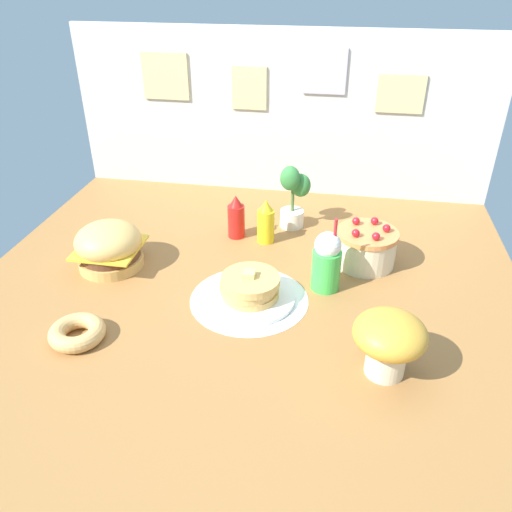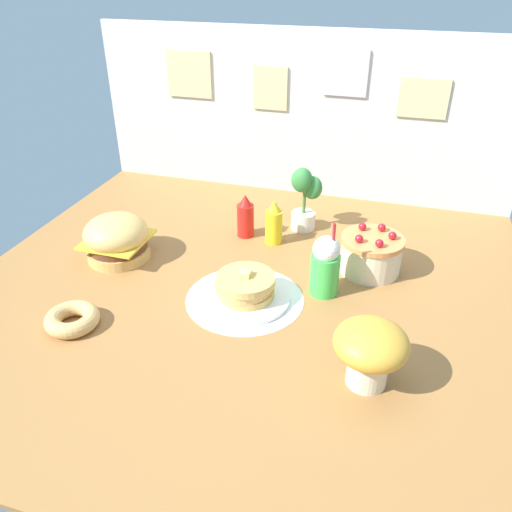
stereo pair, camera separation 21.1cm
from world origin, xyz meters
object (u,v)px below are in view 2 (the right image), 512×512
object	(u,v)px
layer_cake	(371,254)
mustard_bottle	(274,223)
pancake_stack	(245,289)
ketchup_bottle	(245,217)
donut_pink_glaze	(72,319)
burger	(117,238)
potted_plant	(305,196)
mushroom_stool	(370,349)
cream_soda_cup	(325,266)

from	to	relation	value
layer_cake	mustard_bottle	bearing A→B (deg)	164.95
pancake_stack	layer_cake	size ratio (longest dim) A/B	1.36
ketchup_bottle	donut_pink_glaze	xyz separation A→B (m)	(-0.40, -0.86, -0.07)
burger	mustard_bottle	size ratio (longest dim) A/B	1.33
potted_plant	mushroom_stool	size ratio (longest dim) A/B	1.39
mustard_bottle	burger	bearing A→B (deg)	-151.99
mustard_bottle	potted_plant	world-z (taller)	potted_plant
pancake_stack	cream_soda_cup	bearing A→B (deg)	26.03
ketchup_bottle	layer_cake	bearing A→B (deg)	-13.73
layer_cake	cream_soda_cup	xyz separation A→B (m)	(-0.16, -0.22, 0.04)
ketchup_bottle	cream_soda_cup	world-z (taller)	cream_soda_cup
pancake_stack	ketchup_bottle	distance (m)	0.54
layer_cake	cream_soda_cup	world-z (taller)	cream_soda_cup
pancake_stack	mushroom_stool	xyz separation A→B (m)	(0.51, -0.32, 0.09)
ketchup_bottle	donut_pink_glaze	bearing A→B (deg)	-115.11
pancake_stack	layer_cake	distance (m)	0.58
pancake_stack	cream_soda_cup	xyz separation A→B (m)	(0.29, 0.14, 0.08)
ketchup_bottle	mustard_bottle	bearing A→B (deg)	-9.48
layer_cake	ketchup_bottle	xyz separation A→B (m)	(-0.61, 0.15, 0.02)
burger	mustard_bottle	xyz separation A→B (m)	(0.64, 0.34, 0.00)
mushroom_stool	donut_pink_glaze	bearing A→B (deg)	-178.88
burger	cream_soda_cup	distance (m)	0.94
donut_pink_glaze	mushroom_stool	bearing A→B (deg)	1.12
donut_pink_glaze	potted_plant	bearing A→B (deg)	57.00
cream_soda_cup	mustard_bottle	bearing A→B (deg)	131.20
cream_soda_cup	mushroom_stool	size ratio (longest dim) A/B	1.36
cream_soda_cup	mushroom_stool	world-z (taller)	cream_soda_cup
donut_pink_glaze	potted_plant	size ratio (longest dim) A/B	0.61
layer_cake	potted_plant	size ratio (longest dim) A/B	0.82
mustard_bottle	donut_pink_glaze	distance (m)	1.00
burger	pancake_stack	distance (m)	0.67
pancake_stack	potted_plant	xyz separation A→B (m)	(0.09, 0.67, 0.13)
cream_soda_cup	mushroom_stool	xyz separation A→B (m)	(0.22, -0.46, 0.01)
mustard_bottle	donut_pink_glaze	world-z (taller)	mustard_bottle
burger	mustard_bottle	bearing A→B (deg)	28.01
layer_cake	donut_pink_glaze	xyz separation A→B (m)	(-1.01, -0.71, -0.05)
ketchup_bottle	mushroom_stool	distance (m)	1.07
ketchup_bottle	pancake_stack	bearing A→B (deg)	-72.53
burger	potted_plant	bearing A→B (deg)	34.83
mustard_bottle	donut_pink_glaze	xyz separation A→B (m)	(-0.55, -0.83, -0.07)
mustard_bottle	mushroom_stool	bearing A→B (deg)	-57.01
layer_cake	mustard_bottle	xyz separation A→B (m)	(-0.47, 0.13, 0.02)
layer_cake	mustard_bottle	size ratio (longest dim) A/B	1.25
mustard_bottle	cream_soda_cup	size ratio (longest dim) A/B	0.67
layer_cake	potted_plant	bearing A→B (deg)	139.89
ketchup_bottle	potted_plant	xyz separation A→B (m)	(0.25, 0.15, 0.08)
burger	ketchup_bottle	size ratio (longest dim) A/B	1.33
pancake_stack	mustard_bottle	xyz separation A→B (m)	(-0.01, 0.49, 0.05)
cream_soda_cup	donut_pink_glaze	bearing A→B (deg)	-150.38
potted_plant	ketchup_bottle	bearing A→B (deg)	-148.95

